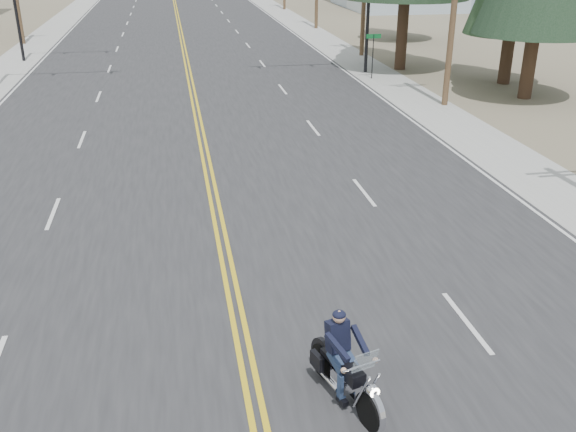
{
  "coord_description": "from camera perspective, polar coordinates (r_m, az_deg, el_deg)",
  "views": [
    {
      "loc": [
        -1.08,
        -7.22,
        7.91
      ],
      "look_at": [
        1.49,
        6.97,
        1.6
      ],
      "focal_mm": 40.0,
      "sensor_mm": 36.0,
      "label": 1
    }
  ],
  "objects": [
    {
      "name": "street_sign",
      "position": [
        39.55,
        7.58,
        14.56
      ],
      "size": [
        0.9,
        0.06,
        2.62
      ],
      "color": "black",
      "rests_on": "ground"
    },
    {
      "name": "road",
      "position": [
        77.63,
        -9.89,
        17.47
      ],
      "size": [
        20.0,
        200.0,
        0.01
      ],
      "primitive_type": "cube",
      "color": "#303033",
      "rests_on": "ground"
    },
    {
      "name": "motorcyclist",
      "position": [
        11.89,
        5.21,
        -12.71
      ],
      "size": [
        1.57,
        2.45,
        1.77
      ],
      "primitive_type": null,
      "rotation": [
        0.0,
        0.0,
        3.43
      ],
      "color": "black",
      "rests_on": "ground"
    },
    {
      "name": "sidewalk_right",
      "position": [
        78.64,
        -1.07,
        17.87
      ],
      "size": [
        3.0,
        200.0,
        0.01
      ],
      "primitive_type": "cube",
      "color": "#A5A5A0",
      "rests_on": "ground"
    },
    {
      "name": "sidewalk_left",
      "position": [
        78.32,
        -18.68,
        16.68
      ],
      "size": [
        3.0,
        200.0,
        0.01
      ],
      "primitive_type": "cube",
      "color": "#A5A5A0",
      "rests_on": "ground"
    }
  ]
}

